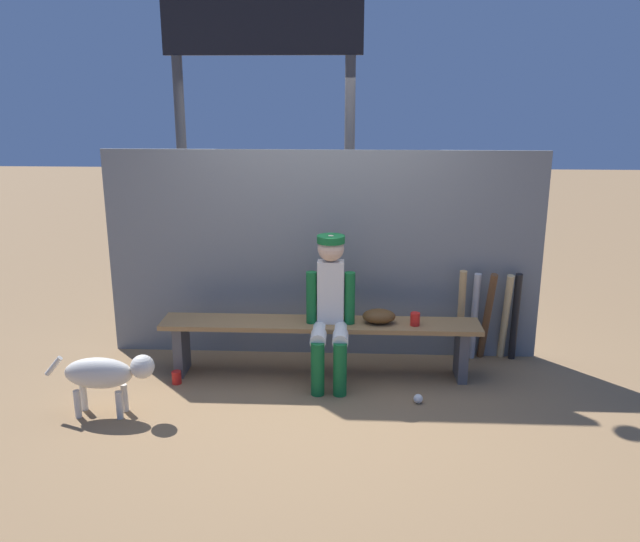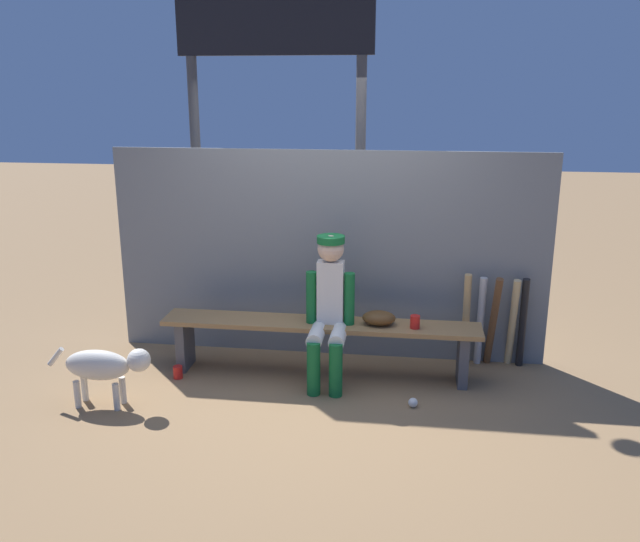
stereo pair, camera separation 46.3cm
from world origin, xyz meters
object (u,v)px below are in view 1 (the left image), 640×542
at_px(dugout_bench, 320,333).
at_px(bat_aluminum_black, 515,317).
at_px(cup_on_bench, 415,319).
at_px(dog, 106,374).
at_px(baseball_glove, 379,316).
at_px(player_seated, 330,305).
at_px(baseball, 418,399).
at_px(bat_wood_natural, 505,317).
at_px(cup_on_ground, 177,377).
at_px(bat_wood_tan, 461,316).
at_px(bat_wood_dark, 487,317).
at_px(bat_aluminum_silver, 474,316).
at_px(scoreboard, 270,65).

distance_m(dugout_bench, bat_aluminum_black, 1.79).
bearing_deg(cup_on_bench, dog, -162.44).
relative_size(baseball_glove, cup_on_bench, 2.55).
bearing_deg(player_seated, baseball, -28.22).
xyz_separation_m(baseball, cup_on_bench, (-0.00, 0.45, 0.51)).
relative_size(dugout_bench, bat_wood_natural, 3.26).
bearing_deg(cup_on_ground, baseball, -7.32).
height_order(bat_wood_tan, bat_wood_dark, bat_wood_tan).
xyz_separation_m(bat_aluminum_silver, cup_on_bench, (-0.58, -0.46, 0.13)).
bearing_deg(bat_wood_dark, scoreboard, 157.55).
distance_m(dugout_bench, scoreboard, 2.59).
relative_size(player_seated, dog, 1.48).
bearing_deg(bat_wood_tan, cup_on_ground, -166.22).
height_order(dugout_bench, scoreboard, scoreboard).
bearing_deg(baseball, bat_wood_natural, 46.78).
bearing_deg(dugout_bench, player_seated, -51.13).
bearing_deg(player_seated, bat_aluminum_black, 17.29).
relative_size(bat_wood_tan, baseball, 11.65).
height_order(baseball_glove, dog, baseball_glove).
xyz_separation_m(baseball, scoreboard, (-1.34, 1.70, 2.57)).
distance_m(bat_wood_tan, cup_on_bench, 0.62).
xyz_separation_m(bat_aluminum_black, cup_on_bench, (-0.94, -0.45, 0.13)).
bearing_deg(scoreboard, dog, -117.44).
relative_size(bat_aluminum_silver, cup_on_ground, 7.48).
xyz_separation_m(bat_wood_dark, cup_on_ground, (-2.68, -0.61, -0.37)).
bearing_deg(bat_aluminum_silver, baseball, -122.33).
bearing_deg(bat_wood_dark, baseball, -128.15).
xyz_separation_m(dugout_bench, bat_aluminum_silver, (1.38, 0.42, 0.03)).
bearing_deg(bat_aluminum_black, baseball, -136.29).
distance_m(bat_wood_tan, bat_wood_natural, 0.41).
xyz_separation_m(bat_wood_dark, cup_on_bench, (-0.68, -0.42, 0.11)).
xyz_separation_m(cup_on_ground, dog, (-0.38, -0.56, 0.28)).
bearing_deg(scoreboard, cup_on_ground, -114.71).
relative_size(bat_wood_natural, scoreboard, 0.22).
bearing_deg(cup_on_ground, bat_wood_tan, 13.78).
bearing_deg(bat_wood_dark, bat_aluminum_silver, 156.73).
height_order(dugout_bench, bat_wood_tan, bat_wood_tan).
relative_size(bat_aluminum_silver, bat_wood_dark, 0.95).
bearing_deg(baseball_glove, scoreboard, 130.63).
bearing_deg(bat_wood_tan, baseball_glove, -154.11).
bearing_deg(bat_aluminum_silver, baseball_glove, -154.65).
bearing_deg(cup_on_bench, bat_wood_dark, 31.28).
distance_m(bat_aluminum_silver, bat_wood_natural, 0.28).
bearing_deg(cup_on_bench, scoreboard, 136.89).
distance_m(bat_aluminum_silver, cup_on_bench, 0.75).
xyz_separation_m(bat_wood_tan, dog, (-2.82, -1.16, -0.10)).
xyz_separation_m(scoreboard, dog, (-1.04, -2.00, -2.28)).
relative_size(bat_wood_natural, bat_aluminum_black, 1.00).
distance_m(player_seated, bat_wood_tan, 1.28).
bearing_deg(dog, bat_aluminum_silver, 22.30).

